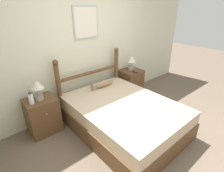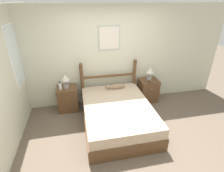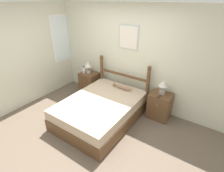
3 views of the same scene
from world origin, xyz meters
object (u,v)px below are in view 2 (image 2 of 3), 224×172
object	(u,v)px
nightstand_right	(148,90)
model_boat	(150,81)
bed	(117,115)
table_lamp_left	(65,79)
bottle	(60,86)
fish_pillow	(115,87)
table_lamp_right	(150,72)
nightstand_left	(68,98)

from	to	relation	value
nightstand_right	model_boat	xyz separation A→B (m)	(-0.03, -0.14, 0.34)
bed	table_lamp_left	bearing A→B (deg)	142.25
bottle	model_boat	size ratio (longest dim) A/B	1.13
bed	model_boat	size ratio (longest dim) A/B	10.91
table_lamp_left	nightstand_right	bearing A→B (deg)	0.21
bottle	bed	bearing A→B (deg)	-33.07
nightstand_right	model_boat	world-z (taller)	model_boat
model_boat	fish_pillow	distance (m)	0.95
bottle	fish_pillow	bearing A→B (deg)	-2.85
nightstand_right	bed	bearing A→B (deg)	-141.90
table_lamp_right	bottle	bearing A→B (deg)	-178.26
nightstand_left	table_lamp_right	xyz separation A→B (m)	(2.21, 0.02, 0.55)
nightstand_right	table_lamp_left	world-z (taller)	table_lamp_left
nightstand_right	table_lamp_left	distance (m)	2.27
table_lamp_left	fish_pillow	world-z (taller)	table_lamp_left
bottle	model_boat	xyz separation A→B (m)	(2.32, -0.08, -0.07)
nightstand_left	bottle	world-z (taller)	bottle
fish_pillow	bottle	bearing A→B (deg)	177.15
table_lamp_left	table_lamp_right	size ratio (longest dim) A/B	1.00
bottle	model_boat	bearing A→B (deg)	-2.03
table_lamp_left	fish_pillow	size ratio (longest dim) A/B	0.66
bed	table_lamp_right	bearing A→B (deg)	38.53
nightstand_right	table_lamp_right	world-z (taller)	table_lamp_right
nightstand_left	table_lamp_right	size ratio (longest dim) A/B	1.79
table_lamp_left	fish_pillow	xyz separation A→B (m)	(1.23, -0.12, -0.27)
model_boat	table_lamp_left	bearing A→B (deg)	176.61
nightstand_left	bottle	xyz separation A→B (m)	(-0.14, -0.06, 0.41)
bed	nightstand_left	bearing A→B (deg)	141.90
model_boat	nightstand_right	bearing A→B (deg)	79.28
nightstand_left	table_lamp_right	world-z (taller)	table_lamp_right
table_lamp_right	bed	bearing A→B (deg)	-141.47
table_lamp_right	model_boat	distance (m)	0.26
bed	bottle	size ratio (longest dim) A/B	9.63
bed	bottle	world-z (taller)	bottle
bed	table_lamp_right	distance (m)	1.54
bottle	fish_pillow	world-z (taller)	bottle
model_boat	bottle	bearing A→B (deg)	177.97
model_boat	table_lamp_right	bearing A→B (deg)	79.37
bed	table_lamp_left	size ratio (longest dim) A/B	5.75
bottle	model_boat	distance (m)	2.32
bed	nightstand_right	size ratio (longest dim) A/B	3.20
model_boat	bed	bearing A→B (deg)	-145.97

